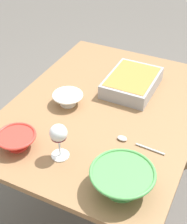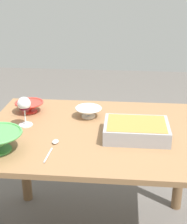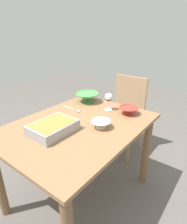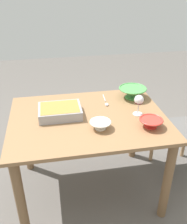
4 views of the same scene
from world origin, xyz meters
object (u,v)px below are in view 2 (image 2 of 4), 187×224
(dining_table, at_px, (96,153))
(serving_bowl, at_px, (88,111))
(wine_glass, at_px, (24,106))
(casserole_dish, at_px, (136,129))
(serving_spoon, at_px, (53,146))
(small_bowl, at_px, (29,106))

(dining_table, relative_size, serving_bowl, 7.83)
(wine_glass, xyz_separation_m, serving_bowl, (0.32, 0.15, -0.08))
(casserole_dish, relative_size, serving_spoon, 1.48)
(wine_glass, xyz_separation_m, small_bowl, (-0.03, 0.19, -0.07))
(dining_table, relative_size, serving_spoon, 5.48)
(dining_table, xyz_separation_m, small_bowl, (-0.41, 0.22, 0.17))
(serving_spoon, bearing_deg, casserole_dish, 20.23)
(dining_table, height_order, serving_bowl, serving_bowl)
(serving_spoon, bearing_deg, wine_glass, 130.85)
(wine_glass, distance_m, serving_bowl, 0.36)
(casserole_dish, distance_m, small_bowl, 0.68)
(serving_bowl, bearing_deg, wine_glass, -155.76)
(small_bowl, height_order, serving_spoon, small_bowl)
(small_bowl, relative_size, serving_bowl, 1.12)
(casserole_dish, bearing_deg, small_bowl, 156.04)
(wine_glass, bearing_deg, serving_spoon, -49.15)
(dining_table, xyz_separation_m, casserole_dish, (0.21, -0.06, 0.17))
(wine_glass, height_order, casserole_dish, wine_glass)
(wine_glass, distance_m, small_bowl, 0.21)
(wine_glass, xyz_separation_m, serving_spoon, (0.20, -0.23, -0.10))
(dining_table, bearing_deg, serving_bowl, 108.71)
(dining_table, distance_m, casserole_dish, 0.28)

